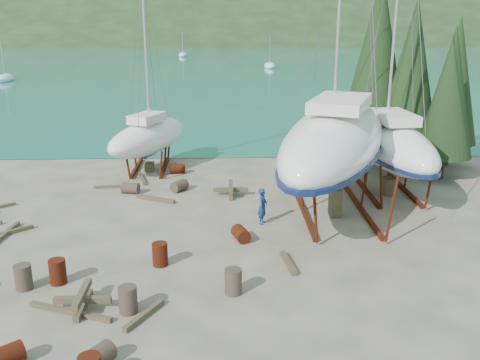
{
  "coord_description": "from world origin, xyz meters",
  "views": [
    {
      "loc": [
        1.7,
        -18.94,
        8.85
      ],
      "look_at": [
        2.34,
        3.0,
        2.16
      ],
      "focal_mm": 40.0,
      "sensor_mm": 36.0,
      "label": 1
    }
  ],
  "objects_px": {
    "small_sailboat_shore": "(149,137)",
    "worker": "(263,206)",
    "large_sailboat_far": "(389,143)",
    "large_sailboat_near": "(336,140)"
  },
  "relations": [
    {
      "from": "small_sailboat_shore",
      "to": "worker",
      "type": "distance_m",
      "value": 11.09
    },
    {
      "from": "large_sailboat_far",
      "to": "small_sailboat_shore",
      "type": "relative_size",
      "value": 1.32
    },
    {
      "from": "small_sailboat_shore",
      "to": "large_sailboat_far",
      "type": "bearing_deg",
      "value": 4.24
    },
    {
      "from": "large_sailboat_far",
      "to": "worker",
      "type": "distance_m",
      "value": 8.34
    },
    {
      "from": "large_sailboat_near",
      "to": "small_sailboat_shore",
      "type": "height_order",
      "value": "large_sailboat_near"
    },
    {
      "from": "large_sailboat_far",
      "to": "small_sailboat_shore",
      "type": "bearing_deg",
      "value": 155.93
    },
    {
      "from": "large_sailboat_far",
      "to": "small_sailboat_shore",
      "type": "distance_m",
      "value": 13.85
    },
    {
      "from": "large_sailboat_near",
      "to": "worker",
      "type": "relative_size",
      "value": 13.06
    },
    {
      "from": "small_sailboat_shore",
      "to": "worker",
      "type": "height_order",
      "value": "small_sailboat_shore"
    },
    {
      "from": "small_sailboat_shore",
      "to": "worker",
      "type": "bearing_deg",
      "value": -31.8
    }
  ]
}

